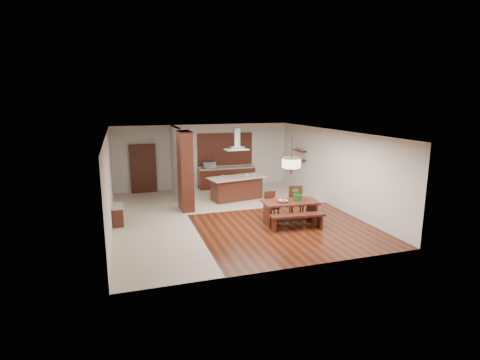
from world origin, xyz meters
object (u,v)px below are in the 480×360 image
object	(u,v)px
foliage_plant	(298,193)
island_cup	(247,175)
fruit_bowl	(283,201)
hallway_console	(118,215)
microwave	(209,165)
range_hood	(237,139)
kitchen_island	(237,188)
dining_table	(290,207)
dining_bench	(297,222)
dining_chair_left	(272,206)
dining_chair_right	(296,202)
pendant_lantern	(292,155)

from	to	relation	value
foliage_plant	island_cup	distance (m)	3.30
fruit_bowl	island_cup	distance (m)	3.30
hallway_console	microwave	distance (m)	5.71
fruit_bowl	range_hood	distance (m)	3.85
range_hood	island_cup	bearing A→B (deg)	-18.58
kitchen_island	fruit_bowl	bearing A→B (deg)	-92.47
range_hood	dining_table	bearing A→B (deg)	-76.95
dining_bench	kitchen_island	bearing A→B (deg)	100.40
foliage_plant	kitchen_island	bearing A→B (deg)	107.50
dining_chair_left	fruit_bowl	world-z (taller)	dining_chair_left
dining_chair_right	microwave	size ratio (longest dim) A/B	1.96
kitchen_island	microwave	distance (m)	2.39
dining_bench	microwave	bearing A→B (deg)	102.33
foliage_plant	microwave	bearing A→B (deg)	106.81
microwave	dining_chair_left	bearing A→B (deg)	-97.55
fruit_bowl	microwave	bearing A→B (deg)	101.21
dining_chair_right	fruit_bowl	world-z (taller)	dining_chair_right
range_hood	hallway_console	bearing A→B (deg)	-158.73
range_hood	microwave	bearing A→B (deg)	105.77
range_hood	fruit_bowl	bearing A→B (deg)	-81.82
hallway_console	dining_chair_left	xyz separation A→B (m)	(4.99, -1.00, 0.15)
kitchen_island	dining_table	bearing A→B (deg)	-87.59
dining_bench	microwave	distance (m)	6.43
dining_chair_right	foliage_plant	bearing A→B (deg)	-97.46
dining_chair_left	hallway_console	bearing A→B (deg)	167.11
fruit_bowl	kitchen_island	bearing A→B (deg)	98.19
dining_chair_left	kitchen_island	world-z (taller)	kitchen_island
dining_bench	island_cup	bearing A→B (deg)	94.97
dining_bench	dining_chair_right	world-z (taller)	dining_chair_right
foliage_plant	range_hood	size ratio (longest dim) A/B	0.55
dining_bench	microwave	world-z (taller)	microwave
dining_bench	island_cup	size ratio (longest dim) A/B	13.06
pendant_lantern	island_cup	distance (m)	3.49
kitchen_island	range_hood	xyz separation A→B (m)	(0.00, 0.00, 1.98)
island_cup	dining_chair_right	bearing A→B (deg)	-72.36
foliage_plant	fruit_bowl	size ratio (longest dim) A/B	1.67
dining_table	microwave	world-z (taller)	microwave
foliage_plant	kitchen_island	xyz separation A→B (m)	(-1.06, 3.36, -0.50)
pendant_lantern	range_hood	size ratio (longest dim) A/B	1.46
hallway_console	kitchen_island	xyz separation A→B (m)	(4.61, 1.79, 0.17)
dining_table	kitchen_island	world-z (taller)	kitchen_island
microwave	kitchen_island	bearing A→B (deg)	-93.11
dining_chair_left	island_cup	bearing A→B (deg)	87.98
dining_chair_left	pendant_lantern	world-z (taller)	pendant_lantern
dining_chair_left	dining_chair_right	xyz separation A→B (m)	(0.89, -0.06, 0.06)
dining_table	dining_bench	size ratio (longest dim) A/B	1.06
dining_chair_right	foliage_plant	xyz separation A→B (m)	(-0.20, -0.51, 0.46)
foliage_plant	dining_table	bearing A→B (deg)	-179.08
pendant_lantern	range_hood	xyz separation A→B (m)	(-0.78, 3.37, 0.22)
dining_table	fruit_bowl	size ratio (longest dim) A/B	6.24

